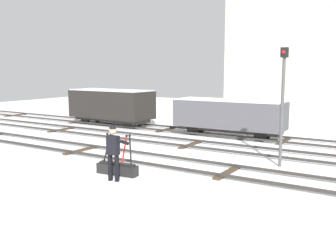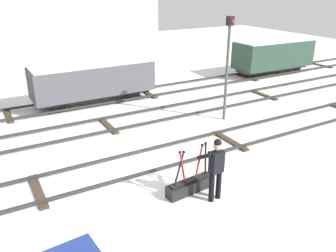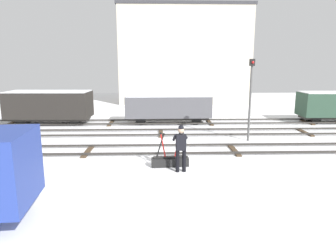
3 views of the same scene
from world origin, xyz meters
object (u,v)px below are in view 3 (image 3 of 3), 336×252
Objects in this scene: switch_lever_frame at (170,160)px; signal_post at (251,92)px; freight_car_mid_siding at (49,105)px; freight_car_far_end at (168,107)px; rail_worker at (181,145)px.

signal_post is at bearing 37.32° from switch_lever_frame.
freight_car_mid_siding is 8.25m from freight_car_far_end.
freight_car_far_end is (0.20, 9.18, 0.93)m from switch_lever_frame.
switch_lever_frame is 0.26× the size of freight_car_far_end.
switch_lever_frame is at bearing -92.32° from freight_car_far_end.
freight_car_mid_siding is at bearing 157.94° from signal_post.
switch_lever_frame is 9.23m from freight_car_far_end.
rail_worker is 0.33× the size of freight_car_mid_siding.
freight_car_mid_siding is at bearing 125.73° from switch_lever_frame.
freight_car_mid_siding reaches higher than switch_lever_frame.
freight_car_far_end is (-4.24, 5.06, -1.47)m from signal_post.
switch_lever_frame is 1.10m from rail_worker.
signal_post is at bearing -51.11° from freight_car_far_end.
freight_car_far_end reaches higher than switch_lever_frame.
rail_worker is 0.31× the size of freight_car_far_end.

